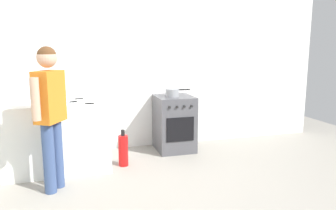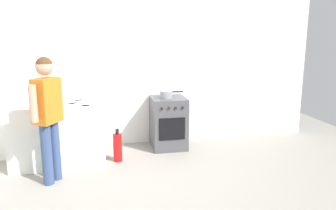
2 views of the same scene
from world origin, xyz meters
The scene contains 11 objects.
ground_plane centered at (0.00, 0.00, 0.00)m, with size 8.00×8.00×0.00m, color gray.
back_wall centered at (0.00, 1.95, 1.30)m, with size 6.00×0.10×2.60m, color white.
counter_unit centered at (-1.35, 1.20, 0.45)m, with size 1.30×0.70×0.90m, color white.
oven_left centered at (0.35, 1.58, 0.43)m, with size 0.56×0.62×0.85m.
pot centered at (0.31, 1.54, 0.91)m, with size 0.38×0.20×0.12m.
knife_carving centered at (-1.03, 1.00, 0.90)m, with size 0.30×0.19×0.01m.
knife_paring centered at (-1.17, 1.12, 0.91)m, with size 0.19×0.13×0.01m.
knife_chef centered at (-1.46, 1.23, 0.90)m, with size 0.31×0.08×0.01m.
knife_utility centered at (-1.00, 1.36, 0.90)m, with size 0.25×0.04×0.01m.
person centered at (-1.38, 0.56, 0.95)m, with size 0.34×0.51×1.60m.
fire_extinguisher centered at (-0.52, 1.10, 0.22)m, with size 0.13×0.13×0.50m.
Camera 2 is at (-0.70, -3.60, 1.86)m, focal length 35.00 mm.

